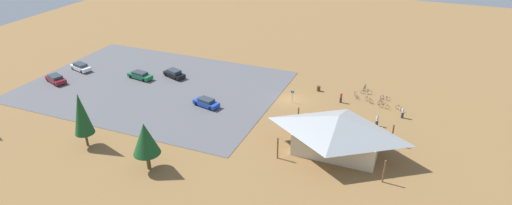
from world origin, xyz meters
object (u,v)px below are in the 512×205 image
at_px(bicycle_white_mid_cluster, 356,96).
at_px(visitor_crossing_yard, 377,120).
at_px(pine_east, 81,114).
at_px(car_white_second_row, 81,67).
at_px(bicycle_yellow_near_sign, 385,106).
at_px(bicycle_red_yard_front, 381,101).
at_px(visitor_by_pavilion, 403,112).
at_px(car_maroon_inner_stall, 56,79).
at_px(lot_sign, 292,95).
at_px(visitor_near_lot, 341,97).
at_px(trash_bin, 319,88).
at_px(pine_far_west, 145,139).
at_px(car_black_aisle_side, 174,74).
at_px(bicycle_teal_edge_north, 366,92).
at_px(bicycle_purple_edge_south, 385,98).
at_px(bicycle_silver_yard_right, 399,108).
at_px(bicycle_black_back_row, 365,88).
at_px(car_green_end_stall, 140,75).
at_px(bicycle_green_lone_west, 369,100).
at_px(car_blue_mid_lot, 206,102).
at_px(bike_pavilion, 338,131).

distance_m(bicycle_white_mid_cluster, visitor_crossing_yard, 9.35).
xyz_separation_m(pine_east, bicycle_white_mid_cluster, (-30.59, -28.12, -4.42)).
height_order(bicycle_white_mid_cluster, car_white_second_row, car_white_second_row).
bearing_deg(bicycle_yellow_near_sign, bicycle_white_mid_cluster, -24.29).
height_order(bicycle_red_yard_front, visitor_by_pavilion, visitor_by_pavilion).
xyz_separation_m(bicycle_white_mid_cluster, car_maroon_inner_stall, (50.23, 13.98, 0.36)).
relative_size(lot_sign, visitor_near_lot, 1.24).
bearing_deg(trash_bin, pine_far_west, 65.43).
relative_size(car_black_aisle_side, visitor_crossing_yard, 2.62).
relative_size(pine_east, bicycle_teal_edge_north, 4.28).
relative_size(bicycle_red_yard_front, bicycle_purple_edge_south, 1.04).
height_order(bicycle_silver_yard_right, bicycle_black_back_row, bicycle_black_back_row).
relative_size(pine_far_west, visitor_by_pavilion, 3.57).
xyz_separation_m(bicycle_yellow_near_sign, bicycle_white_mid_cluster, (4.81, -2.17, 0.02)).
bearing_deg(car_maroon_inner_stall, car_green_end_stall, -151.53).
bearing_deg(visitor_by_pavilion, visitor_near_lot, -9.34).
distance_m(bicycle_green_lone_west, visitor_by_pavilion, 6.39).
bearing_deg(bicycle_green_lone_west, bicycle_black_back_row, -72.83).
bearing_deg(trash_bin, visitor_near_lot, 146.66).
bearing_deg(car_white_second_row, bicycle_red_yard_front, -172.36).
bearing_deg(pine_east, pine_far_west, 173.15).
bearing_deg(car_maroon_inner_stall, pine_east, 144.25).
relative_size(bicycle_purple_edge_south, bicycle_black_back_row, 0.93).
bearing_deg(visitor_by_pavilion, bicycle_red_yard_front, -44.79).
bearing_deg(car_black_aisle_side, pine_east, 93.51).
bearing_deg(car_black_aisle_side, bicycle_green_lone_west, -174.71).
distance_m(bicycle_red_yard_front, car_blue_mid_lot, 27.73).
relative_size(bicycle_yellow_near_sign, car_maroon_inner_stall, 0.34).
xyz_separation_m(car_black_aisle_side, visitor_crossing_yard, (-36.51, 4.08, 0.16)).
xyz_separation_m(car_blue_mid_lot, car_black_aisle_side, (10.81, -7.98, 0.05)).
distance_m(bike_pavilion, pine_east, 33.01).
bearing_deg(visitor_near_lot, bicycle_green_lone_west, -157.34).
relative_size(pine_far_west, car_green_end_stall, 1.29).
bearing_deg(bicycle_silver_yard_right, visitor_crossing_yard, 67.24).
bearing_deg(pine_far_west, bicycle_red_yard_front, -129.78).
bearing_deg(car_blue_mid_lot, bicycle_green_lone_west, -154.57).
bearing_deg(bicycle_silver_yard_right, bicycle_red_yard_front, -24.34).
bearing_deg(car_green_end_stall, car_white_second_row, 4.11).
bearing_deg(bicycle_green_lone_west, car_white_second_row, 7.60).
height_order(trash_bin, car_blue_mid_lot, car_blue_mid_lot).
bearing_deg(pine_far_west, car_blue_mid_lot, -85.57).
height_order(bicycle_white_mid_cluster, car_green_end_stall, car_green_end_stall).
xyz_separation_m(bicycle_black_back_row, visitor_crossing_yard, (-3.65, 11.80, 0.53)).
height_order(pine_east, car_green_end_stall, pine_east).
bearing_deg(bicycle_yellow_near_sign, car_white_second_row, 6.00).
relative_size(bicycle_purple_edge_south, visitor_near_lot, 0.92).
bearing_deg(bicycle_silver_yard_right, visitor_near_lot, 4.14).
distance_m(bicycle_black_back_row, car_blue_mid_lot, 27.07).
distance_m(bicycle_red_yard_front, car_white_second_row, 54.67).
relative_size(trash_bin, bicycle_yellow_near_sign, 0.55).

